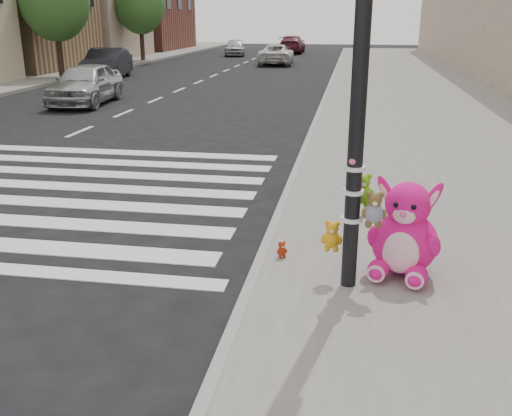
% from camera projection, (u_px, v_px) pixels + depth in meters
% --- Properties ---
extents(ground, '(120.00, 120.00, 0.00)m').
position_uv_depth(ground, '(42.00, 368.00, 4.95)').
color(ground, black).
rests_on(ground, ground).
extents(sidewalk_near, '(7.00, 80.00, 0.14)m').
position_uv_depth(sidewalk_near, '(455.00, 142.00, 13.48)').
color(sidewalk_near, slate).
rests_on(sidewalk_near, ground).
extents(curb_edge, '(0.12, 80.00, 0.15)m').
position_uv_depth(curb_edge, '(310.00, 137.00, 14.02)').
color(curb_edge, gray).
rests_on(curb_edge, ground).
extents(signal_pole, '(0.67, 0.49, 4.00)m').
position_uv_depth(signal_pole, '(358.00, 129.00, 5.64)').
color(signal_pole, black).
rests_on(signal_pole, sidewalk_near).
extents(tree_far_c, '(3.20, 3.20, 5.44)m').
position_uv_depth(tree_far_c, '(140.00, 3.00, 36.37)').
color(tree_far_c, '#382619').
rests_on(tree_far_c, sidewalk_far).
extents(pink_bunny, '(0.87, 0.96, 1.13)m').
position_uv_depth(pink_bunny, '(405.00, 236.00, 6.28)').
color(pink_bunny, '#EF1489').
rests_on(pink_bunny, sidewalk_near).
extents(red_teddy, '(0.17, 0.16, 0.20)m').
position_uv_depth(red_teddy, '(282.00, 249.00, 6.83)').
color(red_teddy, '#9D280F').
rests_on(red_teddy, sidewalk_near).
extents(car_silver_far, '(2.01, 4.23, 1.40)m').
position_uv_depth(car_silver_far, '(86.00, 84.00, 19.48)').
color(car_silver_far, '#A7A7AC').
rests_on(car_silver_far, ground).
extents(car_dark_far, '(2.17, 4.56, 1.44)m').
position_uv_depth(car_dark_far, '(107.00, 64.00, 27.29)').
color(car_dark_far, black).
rests_on(car_dark_far, ground).
extents(car_white_near, '(2.34, 4.57, 1.23)m').
position_uv_depth(car_white_near, '(276.00, 54.00, 35.34)').
color(car_white_near, silver).
rests_on(car_white_near, ground).
extents(car_maroon_near, '(2.03, 4.79, 1.38)m').
position_uv_depth(car_maroon_near, '(292.00, 44.00, 46.19)').
color(car_maroon_near, '#581929').
rests_on(car_maroon_near, ground).
extents(car_silver_deep, '(2.08, 3.88, 1.25)m').
position_uv_depth(car_silver_deep, '(235.00, 47.00, 43.29)').
color(car_silver_deep, '#ABACB0').
rests_on(car_silver_deep, ground).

